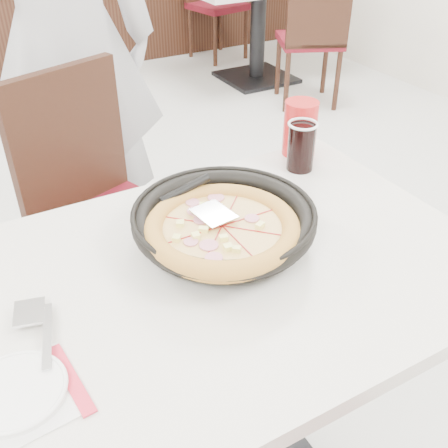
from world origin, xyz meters
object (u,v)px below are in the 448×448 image
side_plate (16,392)px  cola_glass (301,148)px  diner_person (62,36)px  chair_far (113,220)px  main_table (214,384)px  bg_chair_right_near (310,37)px  red_cup (300,128)px  bg_table_right (258,33)px  pizza (222,234)px  bg_chair_right_far (218,3)px  pizza_pan (224,227)px

side_plate → cola_glass: (0.86, 0.41, 0.06)m
side_plate → diner_person: bearing=70.8°
chair_far → cola_glass: chair_far is taller
main_table → side_plate: (-0.43, -0.13, 0.38)m
bg_chair_right_near → red_cup: bearing=-104.0°
chair_far → diner_person: bearing=-115.9°
side_plate → bg_chair_right_near: (2.41, 2.37, -0.28)m
chair_far → bg_table_right: chair_far is taller
red_cup → side_plate: bearing=-151.9°
pizza → side_plate: (-0.47, -0.16, -0.05)m
chair_far → red_cup: size_ratio=5.94×
main_table → pizza: bearing=32.7°
main_table → bg_chair_right_far: bearing=61.0°
bg_chair_right_near → pizza: bearing=-106.8°
main_table → diner_person: 1.36m
pizza_pan → bg_table_right: pizza_pan is taller
main_table → pizza: 0.44m
pizza → bg_chair_right_near: bearing=48.7°
pizza_pan → bg_chair_right_far: (1.88, 3.46, -0.32)m
chair_far → red_cup: (0.49, -0.33, 0.35)m
cola_glass → bg_table_right: (1.51, 2.57, -0.44)m
cola_glass → bg_chair_right_near: bearing=51.6°
pizza → cola_glass: 0.46m
bg_chair_right_near → pizza_pan: bearing=-106.9°
pizza → bg_chair_right_far: bg_chair_right_far is taller
pizza_pan → red_cup: red_cup is taller
pizza_pan → bg_chair_right_far: bearing=61.4°
red_cup → bg_table_right: 2.92m
diner_person → bg_chair_right_far: diner_person is taller
diner_person → bg_chair_right_far: size_ratio=2.00×
pizza → chair_far: bearing=94.3°
bg_table_right → pizza: bearing=-124.0°
pizza_pan → main_table: bearing=-134.7°
main_table → pizza_pan: (0.07, 0.07, 0.42)m
main_table → pizza: size_ratio=4.03×
main_table → bg_table_right: 3.44m
bg_chair_right_far → cola_glass: bearing=54.2°
pizza → red_cup: bearing=36.6°
pizza_pan → side_plate: 0.54m
side_plate → chair_far: bearing=63.0°
bg_chair_right_near → main_table: bearing=-107.0°
cola_glass → diner_person: 1.04m
side_plate → diner_person: (0.47, 1.37, 0.19)m
cola_glass → diner_person: bearing=111.6°
main_table → cola_glass: (0.43, 0.27, 0.44)m
pizza → diner_person: diner_person is taller
diner_person → bg_table_right: 2.55m
main_table → pizza_pan: 0.43m
pizza_pan → bg_chair_right_near: 2.90m
cola_glass → bg_chair_right_far: size_ratio=0.14×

